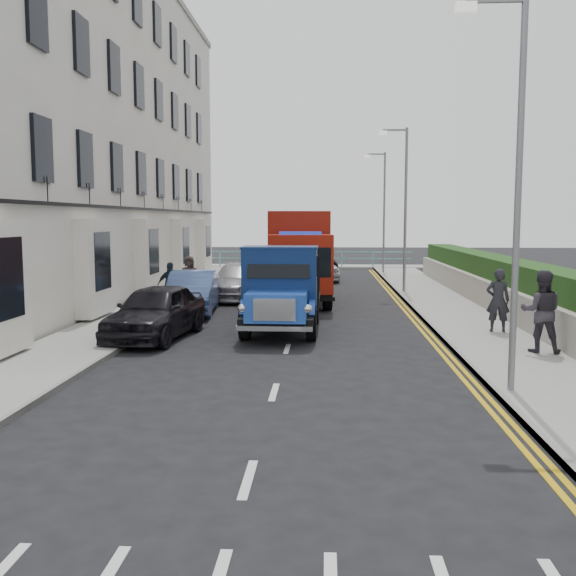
# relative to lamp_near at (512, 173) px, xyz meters

# --- Properties ---
(ground) EXTENTS (120.00, 120.00, 0.00)m
(ground) POSITION_rel_lamp_near_xyz_m (-4.18, 2.00, -4.00)
(ground) COLOR black
(ground) RESTS_ON ground
(pavement_west) EXTENTS (2.40, 38.00, 0.12)m
(pavement_west) POSITION_rel_lamp_near_xyz_m (-9.38, 11.00, -3.94)
(pavement_west) COLOR gray
(pavement_west) RESTS_ON ground
(pavement_east) EXTENTS (2.60, 38.00, 0.12)m
(pavement_east) POSITION_rel_lamp_near_xyz_m (1.12, 11.00, -3.94)
(pavement_east) COLOR gray
(pavement_east) RESTS_ON ground
(promenade) EXTENTS (30.00, 2.50, 0.12)m
(promenade) POSITION_rel_lamp_near_xyz_m (-4.18, 31.00, -3.94)
(promenade) COLOR gray
(promenade) RESTS_ON ground
(sea_plane) EXTENTS (120.00, 120.00, 0.00)m
(sea_plane) POSITION_rel_lamp_near_xyz_m (-4.18, 62.00, -4.00)
(sea_plane) COLOR #4C5968
(sea_plane) RESTS_ON ground
(terrace_west) EXTENTS (6.31, 30.20, 14.25)m
(terrace_west) POSITION_rel_lamp_near_xyz_m (-13.65, 15.00, 3.17)
(terrace_west) COLOR white
(terrace_west) RESTS_ON ground
(garden_east) EXTENTS (1.45, 28.00, 1.75)m
(garden_east) POSITION_rel_lamp_near_xyz_m (3.03, 11.00, -3.10)
(garden_east) COLOR #B2AD9E
(garden_east) RESTS_ON ground
(seafront_railing) EXTENTS (13.00, 0.08, 1.11)m
(seafront_railing) POSITION_rel_lamp_near_xyz_m (-4.18, 30.20, -3.42)
(seafront_railing) COLOR #59B2A5
(seafront_railing) RESTS_ON ground
(lamp_near) EXTENTS (1.23, 0.18, 7.00)m
(lamp_near) POSITION_rel_lamp_near_xyz_m (0.00, 0.00, 0.00)
(lamp_near) COLOR slate
(lamp_near) RESTS_ON ground
(lamp_mid) EXTENTS (1.23, 0.18, 7.00)m
(lamp_mid) POSITION_rel_lamp_near_xyz_m (0.00, 16.00, 0.00)
(lamp_mid) COLOR slate
(lamp_mid) RESTS_ON ground
(lamp_far) EXTENTS (1.23, 0.18, 7.00)m
(lamp_far) POSITION_rel_lamp_near_xyz_m (0.00, 26.00, 0.00)
(lamp_far) COLOR slate
(lamp_far) RESTS_ON ground
(bedford_lorry) EXTENTS (2.12, 5.15, 2.42)m
(bedford_lorry) POSITION_rel_lamp_near_xyz_m (-4.47, 5.96, -2.89)
(bedford_lorry) COLOR black
(bedford_lorry) RESTS_ON ground
(red_lorry) EXTENTS (2.75, 6.81, 3.49)m
(red_lorry) POSITION_rel_lamp_near_xyz_m (-4.33, 13.43, -2.14)
(red_lorry) COLOR black
(red_lorry) RESTS_ON ground
(parked_car_front) EXTENTS (2.22, 4.46, 1.46)m
(parked_car_front) POSITION_rel_lamp_near_xyz_m (-7.78, 5.22, -3.27)
(parked_car_front) COLOR black
(parked_car_front) RESTS_ON ground
(parked_car_mid) EXTENTS (1.88, 4.46, 1.43)m
(parked_car_mid) POSITION_rel_lamp_near_xyz_m (-7.78, 9.96, -3.28)
(parked_car_mid) COLOR #4C66A3
(parked_car_mid) RESTS_ON ground
(parked_car_rear) EXTENTS (1.96, 4.79, 1.39)m
(parked_car_rear) POSITION_rel_lamp_near_xyz_m (-6.78, 14.00, -3.30)
(parked_car_rear) COLOR #ABABB0
(parked_car_rear) RESTS_ON ground
(seafront_car_left) EXTENTS (4.47, 6.11, 1.54)m
(seafront_car_left) POSITION_rel_lamp_near_xyz_m (-4.68, 23.38, -3.23)
(seafront_car_left) COLOR black
(seafront_car_left) RESTS_ON ground
(seafront_car_right) EXTENTS (2.54, 4.73, 1.53)m
(seafront_car_right) POSITION_rel_lamp_near_xyz_m (-3.68, 22.00, -3.23)
(seafront_car_right) COLOR silver
(seafront_car_right) RESTS_ON ground
(pedestrian_east_near) EXTENTS (0.68, 0.50, 1.74)m
(pedestrian_east_near) POSITION_rel_lamp_near_xyz_m (1.47, 6.11, -3.01)
(pedestrian_east_near) COLOR black
(pedestrian_east_near) RESTS_ON pavement_east
(pedestrian_east_far) EXTENTS (1.06, 0.91, 1.91)m
(pedestrian_east_far) POSITION_rel_lamp_near_xyz_m (1.74, 3.41, -2.92)
(pedestrian_east_far) COLOR #302B35
(pedestrian_east_far) RESTS_ON pavement_east
(pedestrian_west_near) EXTENTS (0.95, 0.41, 1.60)m
(pedestrian_west_near) POSITION_rel_lamp_near_xyz_m (-8.58, 10.17, -3.08)
(pedestrian_west_near) COLOR black
(pedestrian_west_near) RESTS_ON pavement_west
(pedestrian_west_far) EXTENTS (0.81, 0.53, 1.64)m
(pedestrian_west_far) POSITION_rel_lamp_near_xyz_m (-8.58, 13.24, -3.06)
(pedestrian_west_far) COLOR #362B27
(pedestrian_west_far) RESTS_ON pavement_west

